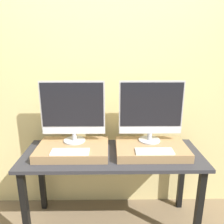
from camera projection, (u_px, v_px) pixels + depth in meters
The scene contains 8 objects.
wall_back at pixel (112, 83), 2.08m from camera, with size 8.00×0.04×2.60m.
workbench at pixel (112, 163), 1.92m from camera, with size 1.54×0.58×0.74m.
wooden_riser_left at pixel (73, 149), 1.89m from camera, with size 0.61×0.40×0.07m.
monitor_left at pixel (73, 110), 1.89m from camera, with size 0.56×0.19×0.54m.
keyboard_left at pixel (70, 152), 1.75m from camera, with size 0.31×0.12×0.01m.
wooden_riser_right at pixel (151, 149), 1.90m from camera, with size 0.61×0.40×0.07m.
monitor_right at pixel (151, 110), 1.90m from camera, with size 0.56×0.19×0.54m.
keyboard_right at pixel (154, 151), 1.76m from camera, with size 0.31×0.12×0.01m.
Camera 1 is at (-0.02, -1.43, 1.61)m, focal length 35.00 mm.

